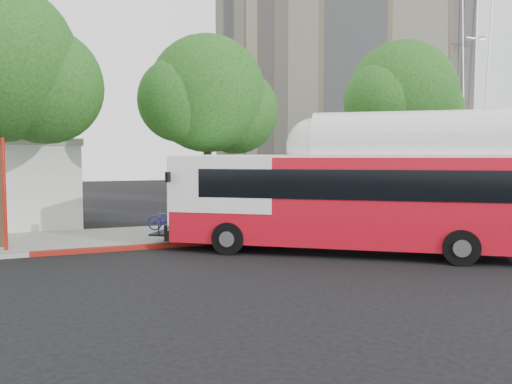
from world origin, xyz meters
TOP-DOWN VIEW (x-y plane):
  - ground at (0.00, 0.00)m, footprint 120.00×120.00m
  - sidewalk at (0.00, 6.50)m, footprint 60.00×5.00m
  - curb_strip at (0.00, 3.90)m, footprint 60.00×0.30m
  - red_curb_segment at (-3.00, 3.90)m, footprint 10.00×0.32m
  - street_tree_left at (-8.53, 5.56)m, footprint 6.67×5.80m
  - street_tree_mid at (-0.59, 6.06)m, footprint 5.75×5.00m
  - street_tree_right at (9.44, 5.86)m, footprint 6.21×5.40m
  - apartment_tower at (18.00, 28.00)m, footprint 18.00×18.00m
  - transit_bus at (2.63, 0.31)m, footprint 12.43×9.70m
  - signal_pole at (-8.78, 4.64)m, footprint 0.13×0.44m

SIDE VIEW (x-z plane):
  - ground at x=0.00m, z-range 0.00..0.00m
  - sidewalk at x=0.00m, z-range 0.00..0.15m
  - curb_strip at x=0.00m, z-range 0.00..0.15m
  - red_curb_segment at x=-3.00m, z-range 0.00..0.16m
  - transit_bus at x=2.63m, z-range -0.13..3.88m
  - signal_pole at x=-8.78m, z-range 0.06..4.74m
  - street_tree_mid at x=-0.59m, z-range 1.60..10.22m
  - street_tree_right at x=9.44m, z-range 1.67..10.85m
  - street_tree_left at x=-8.53m, z-range 1.73..11.47m
  - apartment_tower at x=18.00m, z-range -0.88..36.12m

